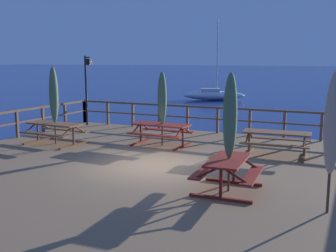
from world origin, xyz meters
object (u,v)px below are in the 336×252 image
patio_umbrella_tall_mid_left (230,117)px  picnic_table_back_right (276,138)px  picnic_table_back_left (228,168)px  picnic_table_front_right (161,129)px  patio_umbrella_short_back (54,95)px  patio_umbrella_tall_front (162,99)px  sailboat_distant (213,95)px  lamp_post_hooked (87,80)px  picnic_table_mid_left (55,129)px  patio_umbrella_short_mid (333,124)px

patio_umbrella_tall_mid_left → picnic_table_back_right: bearing=85.3°
picnic_table_back_right → picnic_table_back_left: 4.11m
picnic_table_front_right → patio_umbrella_tall_mid_left: size_ratio=0.77×
picnic_table_back_right → patio_umbrella_short_back: size_ratio=0.77×
picnic_table_front_right → patio_umbrella_tall_front: patio_umbrella_tall_front is taller
patio_umbrella_short_back → sailboat_distant: (-3.02, 26.64, -2.12)m
picnic_table_back_right → lamp_post_hooked: 9.47m
picnic_table_back_right → patio_umbrella_tall_front: size_ratio=0.83×
picnic_table_front_right → picnic_table_back_left: (3.66, -4.01, -0.01)m
picnic_table_front_right → picnic_table_mid_left: same height
picnic_table_mid_left → patio_umbrella_tall_mid_left: patio_umbrella_tall_mid_left is taller
patio_umbrella_tall_front → picnic_table_mid_left: bearing=-158.3°
picnic_table_mid_left → sailboat_distant: (-3.07, 26.72, -0.91)m
patio_umbrella_short_back → picnic_table_mid_left: bearing=-58.0°
lamp_post_hooked → patio_umbrella_tall_mid_left: bearing=-36.9°
picnic_table_back_left → patio_umbrella_short_back: (-7.26, 2.63, 1.22)m
picnic_table_front_right → patio_umbrella_short_mid: bearing=-37.4°
sailboat_distant → patio_umbrella_short_back: bearing=-83.5°
patio_umbrella_tall_front → patio_umbrella_short_mid: patio_umbrella_short_mid is taller
picnic_table_front_right → patio_umbrella_short_back: 4.04m
picnic_table_mid_left → picnic_table_back_left: size_ratio=1.25×
picnic_table_back_left → sailboat_distant: bearing=109.4°
picnic_table_mid_left → patio_umbrella_tall_front: patio_umbrella_tall_front is taller
picnic_table_front_right → patio_umbrella_short_mid: patio_umbrella_short_mid is taller
lamp_post_hooked → sailboat_distant: 22.90m
picnic_table_mid_left → picnic_table_back_left: bearing=-19.5°
patio_umbrella_short_mid → picnic_table_front_right: bearing=142.6°
patio_umbrella_tall_mid_left → picnic_table_mid_left: bearing=160.7°
patio_umbrella_short_mid → patio_umbrella_tall_mid_left: (-2.17, 0.48, -0.04)m
picnic_table_front_right → picnic_table_mid_left: size_ratio=0.97×
picnic_table_back_left → patio_umbrella_short_back: bearing=160.1°
patio_umbrella_tall_front → patio_umbrella_short_back: bearing=-159.6°
picnic_table_back_right → patio_umbrella_short_mid: patio_umbrella_short_mid is taller
lamp_post_hooked → sailboat_distant: size_ratio=0.41×
picnic_table_front_right → picnic_table_back_left: 5.43m
picnic_table_mid_left → patio_umbrella_tall_mid_left: (7.22, -2.52, 1.17)m
patio_umbrella_short_back → patio_umbrella_tall_front: bearing=20.4°
lamp_post_hooked → sailboat_distant: bearing=94.1°
picnic_table_back_right → patio_umbrella_short_back: 7.84m
picnic_table_mid_left → patio_umbrella_short_back: patio_umbrella_short_back is taller
patio_umbrella_tall_mid_left → patio_umbrella_short_mid: bearing=-12.5°
picnic_table_back_right → patio_umbrella_tall_mid_left: bearing=-94.7°
patio_umbrella_short_mid → lamp_post_hooked: (-10.85, 7.01, 0.34)m
picnic_table_back_left → picnic_table_back_right: bearing=85.2°
picnic_table_back_right → patio_umbrella_tall_front: (-3.96, -0.11, 1.10)m
patio_umbrella_short_mid → sailboat_distant: (-12.46, 29.72, -2.13)m
patio_umbrella_tall_mid_left → sailboat_distant: 31.07m
patio_umbrella_tall_front → sailboat_distant: bearing=104.8°
patio_umbrella_short_mid → lamp_post_hooked: 12.92m
picnic_table_front_right → lamp_post_hooked: size_ratio=0.66×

